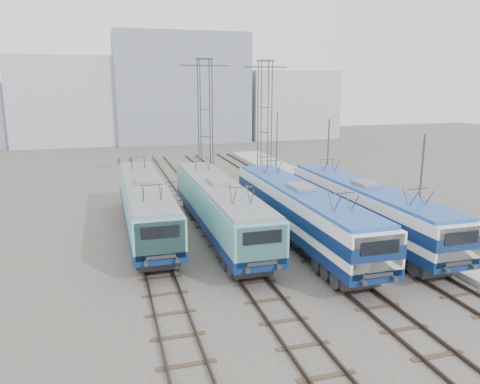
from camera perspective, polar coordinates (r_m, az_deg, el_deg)
name	(u,v)px	position (r m, az deg, el deg)	size (l,w,h in m)	color
ground	(296,279)	(24.72, 6.86, -10.43)	(160.00, 160.00, 0.00)	#514C47
platform	(382,218)	(35.96, 16.97, -3.10)	(4.00, 70.00, 0.30)	#9E9E99
locomotive_far_left	(145,203)	(31.39, -11.46, -1.31)	(2.73, 17.25, 3.25)	#0C204E
locomotive_center_left	(219,205)	(30.04, -2.53, -1.65)	(2.77, 17.51, 3.30)	#0C204E
locomotive_center_right	(301,210)	(28.94, 7.44, -2.20)	(2.78, 17.57, 3.30)	#0C204E
locomotive_far_right	(366,205)	(31.02, 15.07, -1.59)	(2.72, 17.20, 3.23)	#0C204E
catenary_tower_west	(205,119)	(43.86, -4.25, 8.90)	(4.50, 1.20, 12.00)	#3F4247
catenary_tower_east	(265,116)	(47.52, 3.03, 9.24)	(4.50, 1.20, 12.00)	#3F4247
mast_front	(420,193)	(29.51, 21.07, -0.17)	(0.12, 0.12, 7.00)	#3F4247
mast_mid	(328,162)	(39.52, 10.63, 3.66)	(0.12, 0.12, 7.00)	#3F4247
mast_rear	(277,144)	(50.41, 4.51, 5.85)	(0.12, 0.12, 7.00)	#3F4247
building_west	(71,101)	(82.99, -19.89, 10.38)	(18.00, 12.00, 14.00)	#A3ABB6
building_center	(180,88)	(83.82, -7.36, 12.43)	(22.00, 14.00, 18.00)	gray
building_east	(287,104)	(89.23, 5.71, 10.57)	(16.00, 12.00, 12.00)	#A3ABB6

